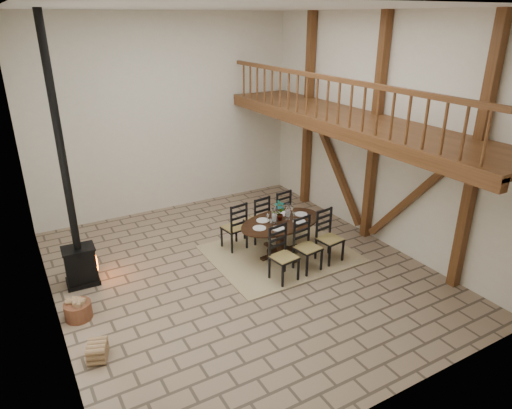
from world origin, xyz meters
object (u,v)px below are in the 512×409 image
wood_stove (75,231)px  log_stack (97,351)px  log_basket (78,310)px  dining_table (281,237)px

wood_stove → log_stack: 2.55m
log_stack → log_basket: bearing=93.1°
dining_table → log_basket: bearing=175.0°
dining_table → log_stack: dining_table is taller
log_stack → wood_stove: bearing=84.8°
dining_table → wood_stove: bearing=159.3°
dining_table → log_stack: bearing=-169.2°
wood_stove → log_stack: wood_stove is taller
log_basket → log_stack: size_ratio=1.00×
dining_table → wood_stove: 4.17m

